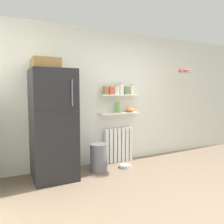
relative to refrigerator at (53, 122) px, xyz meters
The scene contains 17 objects.
ground_plane 1.94m from the refrigerator, 41.74° to the right, with size 7.04×7.04×0.00m, color #7A6651.
back_wall 1.39m from the refrigerator, 17.79° to the left, with size 7.04×0.10×2.60m, color silver.
refrigerator is the anchor object (origin of this frame).
radiator 1.50m from the refrigerator, 11.69° to the left, with size 0.61×0.12×0.69m.
wall_shelf_lower 1.38m from the refrigerator, 10.47° to the left, with size 0.82×0.22×0.03m, color white.
wall_shelf_upper 1.44m from the refrigerator, 10.47° to the left, with size 0.82×0.22×0.03m, color white.
storage_jar_0 1.22m from the refrigerator, 13.17° to the left, with size 0.11×0.11×0.17m.
storage_jar_1 1.32m from the refrigerator, 11.94° to the left, with size 0.11×0.11×0.17m.
storage_jar_2 1.42m from the refrigerator, 10.92° to the left, with size 0.12×0.12×0.18m.
storage_jar_3 1.53m from the refrigerator, 10.06° to the left, with size 0.09×0.09×0.22m.
storage_jar_4 1.63m from the refrigerator, ahead, with size 0.12×0.12×0.17m.
storage_jar_5 1.74m from the refrigerator, ahead, with size 0.08×0.08×0.20m.
vase 1.36m from the refrigerator, 10.73° to the left, with size 0.09×0.09×0.21m, color #66A84C.
shelf_bowl 1.63m from the refrigerator, ahead, with size 0.18×0.18×0.08m, color orange.
trash_bin 1.03m from the refrigerator, ahead, with size 0.31×0.31×0.49m, color slate.
pet_food_bowl 1.59m from the refrigerator, ahead, with size 0.20×0.20×0.05m, color #B7B7BC.
hanging_fruit_basket 2.84m from the refrigerator, ahead, with size 0.33×0.33×0.10m.
Camera 1 is at (-2.02, -2.00, 1.42)m, focal length 35.90 mm.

